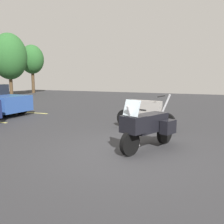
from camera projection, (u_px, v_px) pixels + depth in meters
ground at (125, 153)px, 6.22m from camera, size 44.00×44.00×0.10m
motorcycle_touring at (147, 126)px, 6.28m from camera, size 2.02×1.24×1.37m
motorcycle_second at (145, 112)px, 8.71m from camera, size 0.68×2.29×1.33m
tree_far_right at (32, 60)px, 27.30m from camera, size 2.61×2.61×5.44m
tree_rear at (9, 57)px, 23.52m from camera, size 3.35×3.35×6.08m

